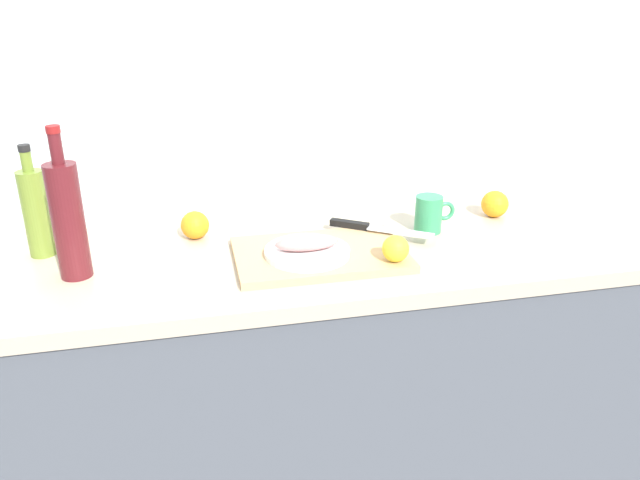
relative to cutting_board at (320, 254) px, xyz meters
The scene contains 12 objects.
back_wall 0.51m from the cutting_board, 89.97° to the left, with size 3.20×0.05×2.50m, color silver.
kitchen_counter 0.46m from the cutting_board, 89.79° to the left, with size 2.00×0.60×0.90m.
cutting_board is the anchor object (origin of this frame).
white_plate 0.04m from the cutting_board, 155.77° to the right, with size 0.21×0.21×0.01m, color white.
fish_fillet 0.06m from the cutting_board, 155.77° to the right, with size 0.16×0.07×0.04m, color tan.
chef_knife 0.20m from the cutting_board, 35.06° to the left, with size 0.26×0.19×0.02m.
lemon_0 0.20m from the cutting_board, 31.16° to the right, with size 0.07×0.07×0.07m, color yellow.
olive_oil_bottle 0.72m from the cutting_board, 165.57° to the left, with size 0.06×0.06×0.29m.
wine_bottle 0.61m from the cutting_board, behind, with size 0.07×0.07×0.36m.
coffee_mug_0 0.36m from the cutting_board, 18.55° to the left, with size 0.12×0.08×0.10m.
orange_0 0.37m from the cutting_board, 146.21° to the left, with size 0.08×0.08×0.08m, color orange.
orange_1 0.60m from the cutting_board, 17.52° to the left, with size 0.08×0.08×0.08m, color orange.
Camera 1 is at (-0.31, -1.46, 1.55)m, focal length 34.70 mm.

